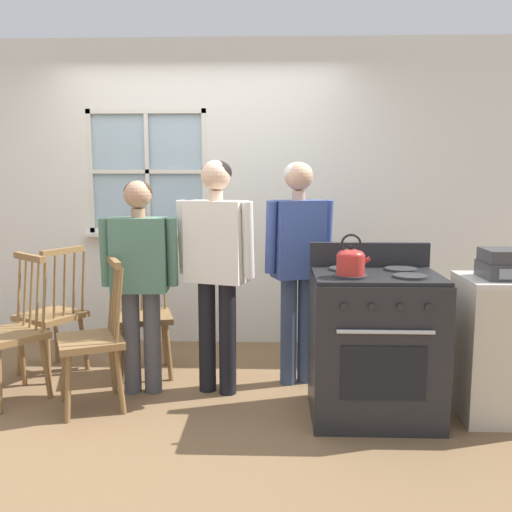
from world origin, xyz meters
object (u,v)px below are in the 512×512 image
at_px(side_counter, 503,348).
at_px(chair_near_stove, 53,316).
at_px(chair_near_wall, 12,334).
at_px(handbag, 140,265).
at_px(stove, 374,344).
at_px(kettle, 351,261).
at_px(chair_by_window, 143,316).
at_px(stereo, 510,264).
at_px(person_elderly_left, 140,268).
at_px(person_adult_right, 298,252).
at_px(potted_plant, 139,223).
at_px(person_teen_center, 216,254).
at_px(chair_center_cluster, 94,341).

bearing_deg(side_counter, chair_near_stove, 167.91).
relative_size(chair_near_wall, handbag, 3.23).
distance_m(stove, kettle, 0.59).
relative_size(chair_by_window, stereo, 2.92).
bearing_deg(person_elderly_left, stereo, -11.00).
distance_m(kettle, handbag, 1.87).
xyz_separation_m(chair_by_window, side_counter, (2.45, -0.69, -0.00)).
bearing_deg(handbag, person_adult_right, -16.58).
relative_size(chair_near_wall, kettle, 4.02).
height_order(chair_near_wall, stereo, stereo).
bearing_deg(potted_plant, handbag, -76.64).
bearing_deg(person_teen_center, handbag, 157.92).
distance_m(person_adult_right, stereo, 1.40).
bearing_deg(chair_by_window, handbag, 90.00).
bearing_deg(stereo, person_adult_right, 156.11).
bearing_deg(chair_by_window, chair_near_wall, -162.80).
distance_m(chair_by_window, stove, 1.79).
bearing_deg(potted_plant, side_counter, -29.25).
bearing_deg(chair_center_cluster, person_teen_center, 86.39).
bearing_deg(chair_near_wall, person_elderly_left, 49.26).
relative_size(chair_by_window, stove, 0.92).
distance_m(chair_by_window, side_counter, 2.55).
bearing_deg(chair_by_window, potted_plant, 87.96).
distance_m(chair_by_window, person_teen_center, 0.88).
bearing_deg(handbag, chair_near_stove, -159.12).
relative_size(chair_near_wall, stereo, 2.92).
xyz_separation_m(chair_center_cluster, side_counter, (2.63, -0.05, -0.00)).
xyz_separation_m(chair_near_wall, chair_near_stove, (0.08, 0.50, 0.00)).
bearing_deg(chair_near_stove, person_teen_center, 104.78).
bearing_deg(potted_plant, chair_by_window, -75.83).
bearing_deg(person_adult_right, handbag, 143.59).
distance_m(chair_by_window, kettle, 1.78).
bearing_deg(kettle, person_teen_center, 150.15).
xyz_separation_m(chair_center_cluster, person_teen_center, (0.78, 0.29, 0.54)).
bearing_deg(person_teen_center, stereo, 7.56).
relative_size(chair_near_wall, person_elderly_left, 0.66).
xyz_separation_m(chair_by_window, person_teen_center, (0.61, -0.35, 0.54)).
relative_size(chair_by_window, handbag, 3.23).
height_order(chair_by_window, person_elderly_left, person_elderly_left).
height_order(chair_by_window, chair_near_wall, same).
xyz_separation_m(side_counter, stereo, (0.00, -0.02, 0.54)).
distance_m(stove, handbag, 1.98).
height_order(chair_by_window, person_adult_right, person_adult_right).
relative_size(stove, kettle, 4.39).
height_order(chair_near_wall, chair_near_stove, same).
relative_size(chair_near_stove, person_teen_center, 0.61).
xyz_separation_m(chair_near_stove, stove, (2.33, -0.70, 0.02)).
distance_m(person_teen_center, side_counter, 1.96).
distance_m(person_teen_center, handbag, 0.90).
bearing_deg(kettle, handbag, 145.05).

